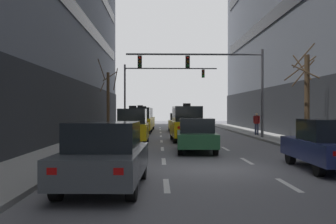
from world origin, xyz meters
name	(u,v)px	position (x,y,z in m)	size (l,w,h in m)	color
ground_plane	(212,169)	(0.00, 0.00, 0.00)	(120.00, 120.00, 0.00)	slate
sidewalk_left	(29,167)	(-6.18, 0.00, 0.07)	(2.65, 80.00, 0.14)	gray
lane_stripe_l1_s3	(166,185)	(-1.62, -3.00, 0.00)	(0.16, 2.00, 0.01)	silver
lane_stripe_l1_s4	(164,161)	(-1.62, 2.00, 0.00)	(0.16, 2.00, 0.01)	silver
lane_stripe_l1_s5	(162,149)	(-1.62, 7.00, 0.00)	(0.16, 2.00, 0.01)	silver
lane_stripe_l1_s6	(161,141)	(-1.62, 12.00, 0.00)	(0.16, 2.00, 0.01)	silver
lane_stripe_l1_s7	(161,136)	(-1.62, 17.00, 0.00)	(0.16, 2.00, 0.01)	silver
lane_stripe_l1_s8	(160,132)	(-1.62, 22.00, 0.00)	(0.16, 2.00, 0.01)	silver
lane_stripe_l1_s9	(160,130)	(-1.62, 27.00, 0.00)	(0.16, 2.00, 0.01)	silver
lane_stripe_l1_s10	(160,128)	(-1.62, 32.00, 0.00)	(0.16, 2.00, 0.01)	silver
lane_stripe_l2_s3	(288,185)	(1.62, -3.00, 0.00)	(0.16, 2.00, 0.01)	silver
lane_stripe_l2_s4	(247,161)	(1.62, 2.00, 0.00)	(0.16, 2.00, 0.01)	silver
lane_stripe_l2_s5	(225,149)	(1.62, 7.00, 0.00)	(0.16, 2.00, 0.01)	silver
lane_stripe_l2_s6	(212,141)	(1.62, 12.00, 0.00)	(0.16, 2.00, 0.01)	silver
lane_stripe_l2_s7	(203,136)	(1.62, 17.00, 0.00)	(0.16, 2.00, 0.01)	silver
lane_stripe_l2_s8	(197,132)	(1.62, 22.00, 0.00)	(0.16, 2.00, 0.01)	silver
lane_stripe_l2_s9	(192,130)	(1.62, 27.00, 0.00)	(0.16, 2.00, 0.01)	silver
lane_stripe_l2_s10	(188,128)	(1.62, 32.00, 0.00)	(0.16, 2.00, 0.01)	silver
car_driving_0	(196,135)	(-0.03, 5.33, 0.79)	(1.98, 4.35, 1.60)	black
taxi_driving_1	(133,126)	(-3.33, 10.05, 1.03)	(1.83, 4.29, 2.24)	black
taxi_driving_2	(187,124)	(-0.01, 11.88, 1.11)	(2.07, 4.66, 2.42)	black
taxi_driving_3	(140,120)	(-3.35, 20.71, 1.10)	(2.04, 4.62, 2.40)	black
taxi_driving_4	(179,122)	(0.11, 23.64, 0.84)	(1.91, 4.56, 1.89)	black
car_driving_5	(105,156)	(-3.18, -3.43, 0.83)	(2.08, 4.59, 1.69)	black
taxi_driving_6	(144,119)	(-3.24, 26.20, 1.09)	(2.10, 4.61, 2.37)	black
car_parked_1	(328,145)	(3.81, -0.40, 0.83)	(1.98, 4.54, 1.69)	black
traffic_signal_0	(213,73)	(1.91, 13.60, 4.52)	(9.35, 0.35, 5.98)	#4C4C51
traffic_signal_1	(153,83)	(-2.33, 27.94, 4.75)	(9.62, 0.35, 6.55)	#4C4C51
street_tree_0	(306,96)	(5.90, 7.20, 2.70)	(1.80, 1.89, 5.43)	#4C3823
street_tree_1	(108,100)	(-5.92, 19.35, 2.81)	(1.73, 1.73, 6.07)	#4C3823
pedestrian_0	(257,122)	(5.54, 16.30, 1.08)	(0.44, 0.37, 1.63)	#383D59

